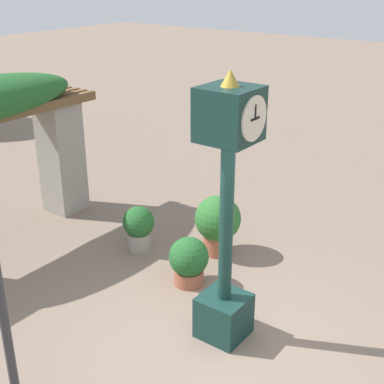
{
  "coord_description": "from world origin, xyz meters",
  "views": [
    {
      "loc": [
        -4.5,
        -2.87,
        4.36
      ],
      "look_at": [
        0.25,
        0.65,
        1.85
      ],
      "focal_mm": 50.0,
      "sensor_mm": 36.0,
      "label": 1
    }
  ],
  "objects_px": {
    "pedestal_clock": "(227,212)",
    "potted_plant_far_right": "(218,222)",
    "potted_plant_near_left": "(139,227)",
    "potted_plant_far_left": "(189,260)"
  },
  "relations": [
    {
      "from": "pedestal_clock",
      "to": "potted_plant_far_right",
      "type": "distance_m",
      "value": 2.43
    },
    {
      "from": "potted_plant_near_left",
      "to": "potted_plant_far_left",
      "type": "xyz_separation_m",
      "value": [
        -0.33,
        -1.27,
        -0.04
      ]
    },
    {
      "from": "pedestal_clock",
      "to": "potted_plant_far_left",
      "type": "xyz_separation_m",
      "value": [
        0.69,
        1.07,
        -1.34
      ]
    },
    {
      "from": "potted_plant_far_left",
      "to": "potted_plant_far_right",
      "type": "bearing_deg",
      "value": 10.16
    },
    {
      "from": "pedestal_clock",
      "to": "potted_plant_near_left",
      "type": "height_order",
      "value": "pedestal_clock"
    },
    {
      "from": "potted_plant_far_right",
      "to": "potted_plant_near_left",
      "type": "bearing_deg",
      "value": 122.57
    },
    {
      "from": "pedestal_clock",
      "to": "potted_plant_far_right",
      "type": "height_order",
      "value": "pedestal_clock"
    },
    {
      "from": "potted_plant_far_left",
      "to": "pedestal_clock",
      "type": "bearing_deg",
      "value": -122.76
    },
    {
      "from": "pedestal_clock",
      "to": "potted_plant_far_right",
      "type": "xyz_separation_m",
      "value": [
        1.71,
        1.25,
        -1.18
      ]
    },
    {
      "from": "potted_plant_far_left",
      "to": "potted_plant_near_left",
      "type": "bearing_deg",
      "value": 75.57
    }
  ]
}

